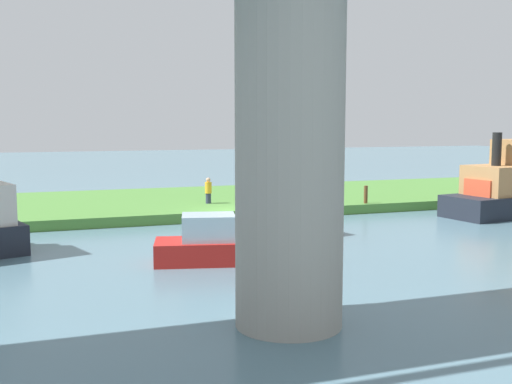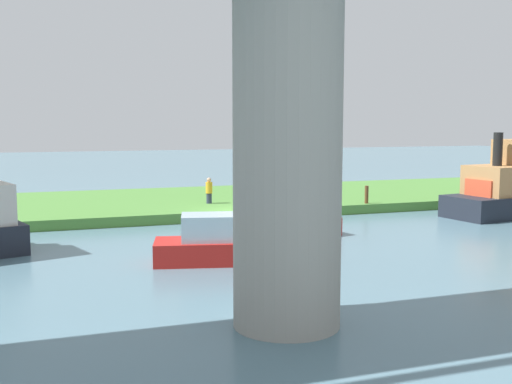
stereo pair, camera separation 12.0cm
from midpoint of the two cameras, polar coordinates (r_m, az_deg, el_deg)
ground_plane at (r=30.12m, az=-1.62°, el=-2.72°), size 160.00×160.00×0.00m
grassy_bank at (r=35.79m, az=-4.54°, el=-0.87°), size 80.00×12.00×0.50m
bridge_pylon at (r=14.20m, az=3.19°, el=4.43°), size 2.55×2.55×8.59m
person_on_bank at (r=32.89m, az=-4.29°, el=0.15°), size 0.46×0.46×1.39m
mooring_post at (r=33.38m, az=10.36°, el=-0.24°), size 0.20×0.20×0.95m
pontoon_yellow at (r=25.46m, az=2.35°, el=-3.06°), size 5.28×2.95×1.67m
houseboat_blue at (r=21.26m, az=-2.96°, el=-4.95°), size 5.29×2.91×1.67m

